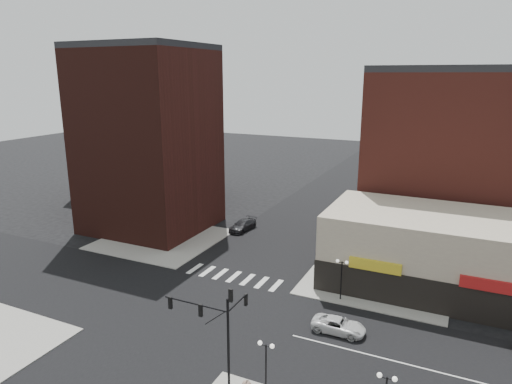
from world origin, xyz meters
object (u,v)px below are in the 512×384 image
at_px(street_lamp_se_a, 266,355).
at_px(street_lamp_ne, 342,269).
at_px(dark_sedan_north, 243,225).
at_px(traffic_signal, 219,320).
at_px(white_suv, 339,325).

relative_size(street_lamp_se_a, street_lamp_ne, 1.00).
relative_size(street_lamp_se_a, dark_sedan_north, 0.81).
distance_m(street_lamp_se_a, street_lamp_ne, 16.03).
height_order(traffic_signal, dark_sedan_north, traffic_signal).
bearing_deg(street_lamp_se_a, traffic_signal, 177.43).
bearing_deg(street_lamp_ne, street_lamp_se_a, -93.58).
height_order(traffic_signal, white_suv, traffic_signal).
bearing_deg(white_suv, traffic_signal, 147.95).
height_order(street_lamp_se_a, street_lamp_ne, same).
bearing_deg(dark_sedan_north, street_lamp_ne, -32.12).
xyz_separation_m(traffic_signal, white_suv, (6.16, 10.05, -4.31)).
bearing_deg(street_lamp_ne, dark_sedan_north, 141.43).
xyz_separation_m(street_lamp_ne, white_suv, (1.40, -5.78, -2.64)).
bearing_deg(traffic_signal, street_lamp_se_a, -2.57).
xyz_separation_m(street_lamp_ne, dark_sedan_north, (-18.25, 14.55, -2.54)).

